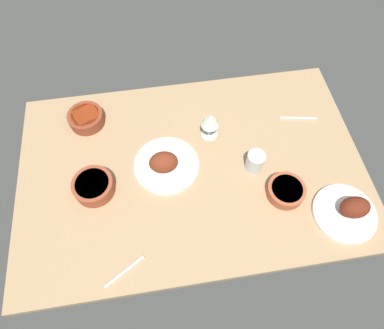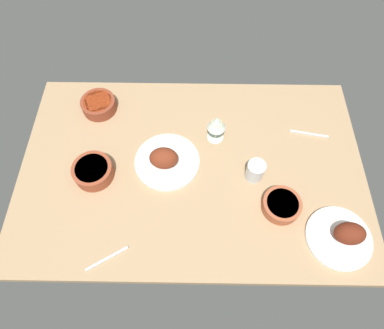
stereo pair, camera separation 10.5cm
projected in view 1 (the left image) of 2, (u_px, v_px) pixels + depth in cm
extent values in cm
cube|color=tan|center=(192.00, 169.00, 133.22)|extent=(140.00, 90.00, 4.00)
cylinder|color=white|center=(344.00, 213.00, 121.03)|extent=(23.76, 23.76, 1.60)
ellipsoid|color=#602314|center=(355.00, 207.00, 117.41)|extent=(11.01, 8.07, 8.02)
cylinder|color=white|center=(167.00, 165.00, 130.89)|extent=(26.47, 26.47, 1.60)
ellipsoid|color=maroon|center=(164.00, 162.00, 125.94)|extent=(11.43, 8.57, 8.96)
cylinder|color=brown|center=(94.00, 186.00, 123.96)|extent=(15.69, 15.69, 6.01)
cylinder|color=#D6BC70|center=(92.00, 184.00, 121.76)|extent=(12.87, 12.87, 1.00)
cylinder|color=brown|center=(86.00, 118.00, 139.81)|extent=(15.14, 15.14, 5.51)
cylinder|color=#9E3314|center=(85.00, 115.00, 137.83)|extent=(12.42, 12.42, 1.00)
cylinder|color=#A35133|center=(286.00, 191.00, 123.76)|extent=(14.51, 14.51, 4.72)
cylinder|color=white|center=(287.00, 189.00, 122.13)|extent=(11.89, 11.89, 1.00)
cylinder|color=silver|center=(209.00, 134.00, 138.82)|extent=(7.00, 7.00, 0.50)
cylinder|color=silver|center=(210.00, 129.00, 135.52)|extent=(1.00, 1.00, 7.00)
cone|color=silver|center=(210.00, 120.00, 129.60)|extent=(7.60, 7.60, 6.50)
cylinder|color=beige|center=(210.00, 122.00, 130.87)|extent=(4.18, 4.18, 2.80)
cylinder|color=silver|center=(255.00, 161.00, 127.73)|extent=(7.13, 7.13, 8.68)
cube|color=silver|center=(298.00, 118.00, 142.70)|extent=(16.36, 3.83, 0.80)
cube|color=silver|center=(125.00, 272.00, 111.26)|extent=(14.36, 9.04, 0.80)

